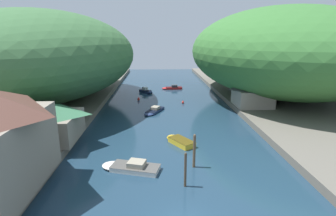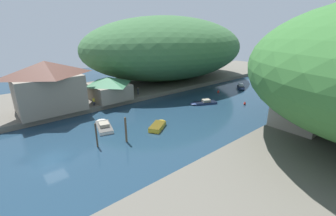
{
  "view_description": "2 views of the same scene",
  "coord_description": "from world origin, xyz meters",
  "px_view_note": "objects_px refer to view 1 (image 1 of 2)",
  "views": [
    {
      "loc": [
        -1.91,
        -16.05,
        13.51
      ],
      "look_at": [
        -0.14,
        23.18,
        2.72
      ],
      "focal_mm": 28.0,
      "sensor_mm": 36.0,
      "label": 1
    },
    {
      "loc": [
        27.26,
        -4.58,
        14.93
      ],
      "look_at": [
        -0.67,
        18.96,
        2.11
      ],
      "focal_mm": 24.0,
      "sensor_mm": 36.0,
      "label": 2
    }
  ],
  "objects_px": {
    "boat_navy_launch": "(154,111)",
    "channel_buoy_far": "(139,99)",
    "person_on_quay": "(51,146)",
    "boathouse_shed": "(45,121)",
    "boat_red_skiff": "(146,91)",
    "channel_buoy_near": "(183,102)",
    "right_bank_cottage": "(253,93)",
    "boat_white_cruiser": "(130,167)",
    "person_by_boathouse": "(72,117)",
    "boat_yellow_tender": "(179,141)",
    "boat_near_quay": "(172,88)"
  },
  "relations": [
    {
      "from": "boat_navy_launch",
      "to": "channel_buoy_far",
      "type": "distance_m",
      "value": 10.07
    },
    {
      "from": "person_on_quay",
      "to": "boathouse_shed",
      "type": "bearing_deg",
      "value": 44.83
    },
    {
      "from": "boathouse_shed",
      "to": "person_on_quay",
      "type": "relative_size",
      "value": 4.93
    },
    {
      "from": "boat_red_skiff",
      "to": "channel_buoy_near",
      "type": "bearing_deg",
      "value": 82.73
    },
    {
      "from": "right_bank_cottage",
      "to": "boat_white_cruiser",
      "type": "bearing_deg",
      "value": -133.58
    },
    {
      "from": "person_by_boathouse",
      "to": "boathouse_shed",
      "type": "bearing_deg",
      "value": 151.68
    },
    {
      "from": "boat_yellow_tender",
      "to": "channel_buoy_near",
      "type": "relative_size",
      "value": 6.35
    },
    {
      "from": "right_bank_cottage",
      "to": "boat_red_skiff",
      "type": "relative_size",
      "value": 1.78
    },
    {
      "from": "boat_red_skiff",
      "to": "boat_near_quay",
      "type": "relative_size",
      "value": 0.71
    },
    {
      "from": "right_bank_cottage",
      "to": "boat_red_skiff",
      "type": "bearing_deg",
      "value": 140.35
    },
    {
      "from": "boat_near_quay",
      "to": "person_by_boathouse",
      "type": "bearing_deg",
      "value": 148.16
    },
    {
      "from": "boathouse_shed",
      "to": "boat_navy_launch",
      "type": "bearing_deg",
      "value": 47.79
    },
    {
      "from": "boat_yellow_tender",
      "to": "right_bank_cottage",
      "type": "bearing_deg",
      "value": 11.81
    },
    {
      "from": "person_on_quay",
      "to": "boat_yellow_tender",
      "type": "bearing_deg",
      "value": -54.27
    },
    {
      "from": "boat_navy_launch",
      "to": "channel_buoy_near",
      "type": "relative_size",
      "value": 8.01
    },
    {
      "from": "boat_red_skiff",
      "to": "person_on_quay",
      "type": "height_order",
      "value": "person_on_quay"
    },
    {
      "from": "boat_red_skiff",
      "to": "boat_near_quay",
      "type": "distance_m",
      "value": 8.05
    },
    {
      "from": "boat_red_skiff",
      "to": "boathouse_shed",
      "type": "bearing_deg",
      "value": 27.19
    },
    {
      "from": "person_by_boathouse",
      "to": "boat_white_cruiser",
      "type": "bearing_deg",
      "value": -161.02
    },
    {
      "from": "person_on_quay",
      "to": "boat_red_skiff",
      "type": "bearing_deg",
      "value": 4.09
    },
    {
      "from": "channel_buoy_near",
      "to": "boat_navy_launch",
      "type": "bearing_deg",
      "value": -133.89
    },
    {
      "from": "boat_yellow_tender",
      "to": "channel_buoy_near",
      "type": "distance_m",
      "value": 20.97
    },
    {
      "from": "boathouse_shed",
      "to": "channel_buoy_near",
      "type": "height_order",
      "value": "boathouse_shed"
    },
    {
      "from": "boat_near_quay",
      "to": "boathouse_shed",
      "type": "bearing_deg",
      "value": 151.09
    },
    {
      "from": "boat_red_skiff",
      "to": "boat_yellow_tender",
      "type": "relative_size",
      "value": 0.8
    },
    {
      "from": "person_on_quay",
      "to": "person_by_boathouse",
      "type": "distance_m",
      "value": 10.86
    },
    {
      "from": "boat_near_quay",
      "to": "boat_navy_launch",
      "type": "distance_m",
      "value": 22.33
    },
    {
      "from": "right_bank_cottage",
      "to": "boat_red_skiff",
      "type": "height_order",
      "value": "right_bank_cottage"
    },
    {
      "from": "boat_white_cruiser",
      "to": "boat_navy_launch",
      "type": "bearing_deg",
      "value": 9.45
    },
    {
      "from": "boathouse_shed",
      "to": "person_by_boathouse",
      "type": "height_order",
      "value": "boathouse_shed"
    },
    {
      "from": "right_bank_cottage",
      "to": "channel_buoy_far",
      "type": "bearing_deg",
      "value": 157.3
    },
    {
      "from": "boat_navy_launch",
      "to": "boat_yellow_tender",
      "type": "relative_size",
      "value": 1.26
    },
    {
      "from": "boathouse_shed",
      "to": "right_bank_cottage",
      "type": "relative_size",
      "value": 1.22
    },
    {
      "from": "channel_buoy_far",
      "to": "person_by_boathouse",
      "type": "distance_m",
      "value": 19.92
    },
    {
      "from": "boat_white_cruiser",
      "to": "channel_buoy_near",
      "type": "bearing_deg",
      "value": -1.15
    },
    {
      "from": "boathouse_shed",
      "to": "boat_navy_launch",
      "type": "height_order",
      "value": "boathouse_shed"
    },
    {
      "from": "right_bank_cottage",
      "to": "channel_buoy_near",
      "type": "xyz_separation_m",
      "value": [
        -12.35,
        5.84,
        -3.16
      ]
    },
    {
      "from": "boat_red_skiff",
      "to": "channel_buoy_far",
      "type": "height_order",
      "value": "boat_red_skiff"
    },
    {
      "from": "channel_buoy_far",
      "to": "person_by_boathouse",
      "type": "relative_size",
      "value": 0.48
    },
    {
      "from": "boat_near_quay",
      "to": "person_on_quay",
      "type": "relative_size",
      "value": 3.18
    },
    {
      "from": "channel_buoy_near",
      "to": "person_by_boathouse",
      "type": "relative_size",
      "value": 0.44
    },
    {
      "from": "boat_near_quay",
      "to": "boat_white_cruiser",
      "type": "xyz_separation_m",
      "value": [
        -7.0,
        -43.17,
        -0.0
      ]
    },
    {
      "from": "right_bank_cottage",
      "to": "channel_buoy_near",
      "type": "height_order",
      "value": "right_bank_cottage"
    },
    {
      "from": "boat_near_quay",
      "to": "channel_buoy_near",
      "type": "relative_size",
      "value": 7.16
    },
    {
      "from": "boat_near_quay",
      "to": "boat_white_cruiser",
      "type": "relative_size",
      "value": 0.83
    },
    {
      "from": "boat_near_quay",
      "to": "channel_buoy_near",
      "type": "height_order",
      "value": "boat_near_quay"
    },
    {
      "from": "boat_white_cruiser",
      "to": "boathouse_shed",
      "type": "bearing_deg",
      "value": 74.29
    },
    {
      "from": "boat_yellow_tender",
      "to": "boat_red_skiff",
      "type": "bearing_deg",
      "value": 66.29
    },
    {
      "from": "boat_red_skiff",
      "to": "boat_navy_launch",
      "type": "relative_size",
      "value": 0.64
    },
    {
      "from": "boathouse_shed",
      "to": "channel_buoy_far",
      "type": "height_order",
      "value": "boathouse_shed"
    }
  ]
}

